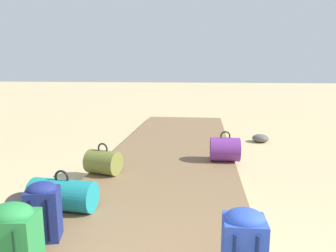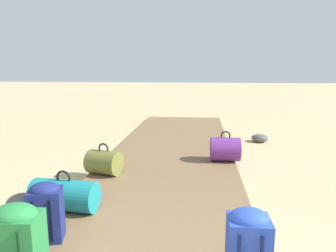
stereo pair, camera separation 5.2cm
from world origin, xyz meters
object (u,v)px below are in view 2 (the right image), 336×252
at_px(duffel_bag_teal, 65,195).
at_px(backpack_navy, 46,210).
at_px(backpack_green, 17,239).
at_px(duffel_bag_purple, 225,149).
at_px(duffel_bag_olive, 104,162).
at_px(backpack_blue, 248,243).

height_order(duffel_bag_teal, backpack_navy, backpack_navy).
bearing_deg(backpack_green, duffel_bag_purple, 61.20).
height_order(duffel_bag_teal, backpack_green, backpack_green).
bearing_deg(backpack_navy, duffel_bag_purple, 56.00).
height_order(backpack_green, duffel_bag_purple, backpack_green).
distance_m(duffel_bag_olive, duffel_bag_teal, 1.18).
distance_m(duffel_bag_teal, backpack_navy, 0.60).
xyz_separation_m(duffel_bag_purple, backpack_navy, (-1.75, -2.60, 0.08)).
bearing_deg(duffel_bag_teal, backpack_green, -82.71).
distance_m(duffel_bag_olive, duffel_bag_purple, 1.97).
distance_m(duffel_bag_teal, backpack_blue, 2.02).
bearing_deg(duffel_bag_teal, backpack_blue, -27.76).
distance_m(duffel_bag_olive, backpack_blue, 2.73).
bearing_deg(duffel_bag_purple, backpack_green, -118.80).
relative_size(duffel_bag_purple, backpack_navy, 0.94).
bearing_deg(backpack_blue, backpack_green, -174.79).
relative_size(duffel_bag_purple, backpack_blue, 0.92).
relative_size(backpack_green, duffel_bag_purple, 1.14).
distance_m(backpack_green, backpack_navy, 0.51).
xyz_separation_m(duffel_bag_teal, backpack_blue, (1.79, -0.94, 0.12)).
bearing_deg(backpack_green, duffel_bag_teal, 97.29).
xyz_separation_m(backpack_green, duffel_bag_purple, (1.71, 3.11, -0.10)).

